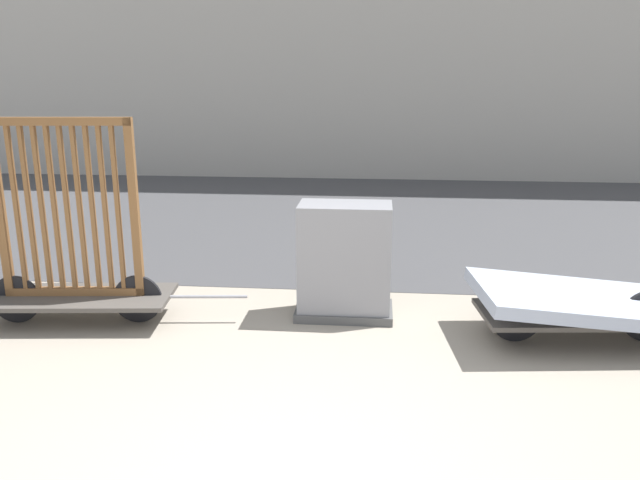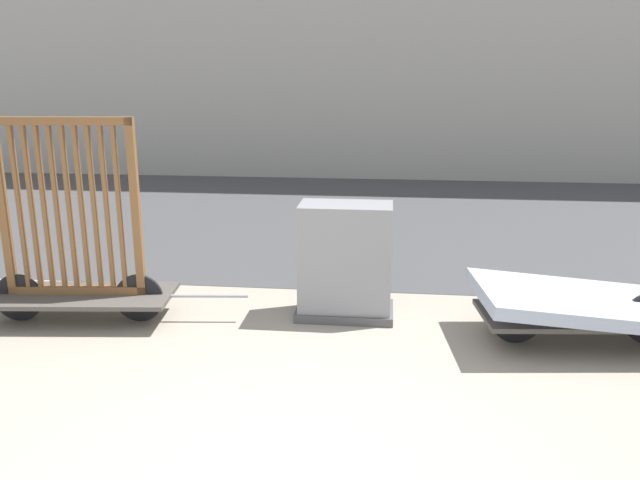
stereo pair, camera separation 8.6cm
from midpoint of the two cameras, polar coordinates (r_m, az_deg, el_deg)
The scene contains 4 objects.
road_strip at distance 10.12m, azimuth 3.23°, elevation 2.29°, with size 56.00×7.38×0.01m.
bike_cart_with_bedframe at distance 6.01m, azimuth -21.09°, elevation -1.44°, with size 2.43×0.86×1.85m.
bike_cart_with_mattress at distance 5.70m, azimuth 23.47°, elevation -5.52°, with size 2.49×1.19×0.50m.
utility_cabinet at distance 5.77m, azimuth 2.76°, elevation -2.30°, with size 0.90×0.53×1.07m.
Camera 2 is at (0.57, -2.96, 2.19)m, focal length 35.00 mm.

